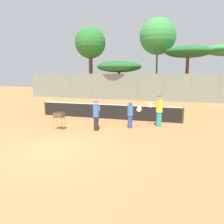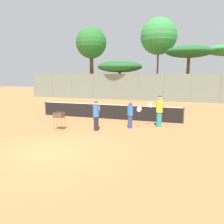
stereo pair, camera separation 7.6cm
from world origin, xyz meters
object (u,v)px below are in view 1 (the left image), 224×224
object	(u,v)px
ball_cart	(59,116)
player_red_cap	(130,114)
player_white_outfit	(159,111)
tennis_net	(107,111)
parked_car	(202,94)
player_yellow_shirt	(96,115)

from	to	relation	value
ball_cart	player_red_cap	bearing A→B (deg)	23.18
player_white_outfit	player_red_cap	bearing A→B (deg)	35.16
player_red_cap	tennis_net	bearing A→B (deg)	120.95
player_red_cap	ball_cart	bearing A→B (deg)	-170.31
player_white_outfit	tennis_net	bearing A→B (deg)	-13.56
player_red_cap	parked_car	xyz separation A→B (m)	(5.44, 17.63, -0.17)
player_white_outfit	ball_cart	world-z (taller)	player_white_outfit
tennis_net	player_white_outfit	world-z (taller)	player_white_outfit
player_red_cap	player_yellow_shirt	bearing A→B (deg)	-160.77
tennis_net	player_red_cap	xyz separation A→B (m)	(2.18, -2.22, 0.27)
player_yellow_shirt	parked_car	world-z (taller)	player_yellow_shirt
tennis_net	ball_cart	bearing A→B (deg)	-113.01
tennis_net	parked_car	distance (m)	17.19
player_red_cap	parked_car	distance (m)	18.46
tennis_net	player_white_outfit	bearing A→B (deg)	-19.49
player_yellow_shirt	parked_car	distance (m)	20.08
player_yellow_shirt	ball_cart	world-z (taller)	player_yellow_shirt
player_white_outfit	player_yellow_shirt	xyz separation A→B (m)	(-3.33, -2.01, -0.12)
tennis_net	ball_cart	size ratio (longest dim) A/B	10.21
player_white_outfit	parked_car	world-z (taller)	player_white_outfit
tennis_net	parked_car	xyz separation A→B (m)	(7.62, 15.41, 0.10)
player_red_cap	parked_car	bearing A→B (deg)	59.37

